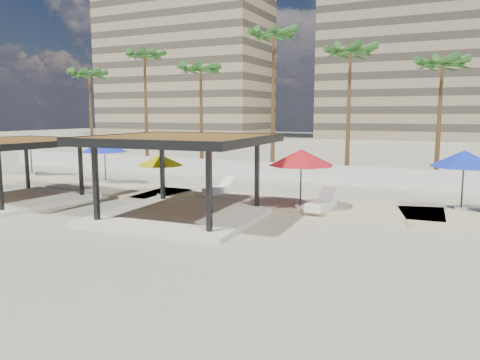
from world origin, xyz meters
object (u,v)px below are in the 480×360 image
object	(u,v)px
lounger_a	(219,189)
pavilion_west	(15,165)
lounger_b	(321,204)
umbrella_a	(30,141)
umbrella_c	(301,158)
pavilion_central	(182,169)

from	to	relation	value
lounger_a	pavilion_west	bearing A→B (deg)	134.22
lounger_a	lounger_b	size ratio (longest dim) A/B	0.95
pavilion_west	umbrella_a	world-z (taller)	pavilion_west
pavilion_west	umbrella_c	world-z (taller)	pavilion_west
pavilion_west	umbrella_a	distance (m)	10.44
umbrella_a	lounger_a	distance (m)	16.73
pavilion_west	umbrella_c	bearing A→B (deg)	20.04
pavilion_west	lounger_b	size ratio (longest dim) A/B	2.87
lounger_a	lounger_b	bearing A→B (deg)	-95.60
pavilion_central	lounger_a	xyz separation A→B (m)	(-1.08, 5.62, -1.84)
lounger_a	umbrella_c	bearing A→B (deg)	-101.13
umbrella_a	umbrella_c	world-z (taller)	umbrella_a
umbrella_a	lounger_a	world-z (taller)	umbrella_a
umbrella_a	lounger_a	size ratio (longest dim) A/B	1.56
umbrella_a	lounger_b	bearing A→B (deg)	-7.57
pavilion_central	umbrella_a	size ratio (longest dim) A/B	2.11
lounger_a	lounger_b	world-z (taller)	lounger_b
umbrella_c	pavilion_west	bearing A→B (deg)	-165.01
pavilion_central	umbrella_c	world-z (taller)	pavilion_central
pavilion_west	lounger_a	world-z (taller)	pavilion_west
pavilion_west	umbrella_a	bearing A→B (deg)	140.16
lounger_a	lounger_b	distance (m)	6.80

